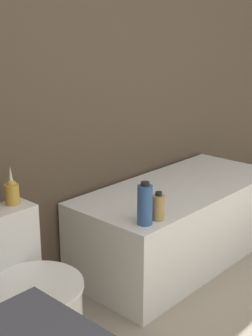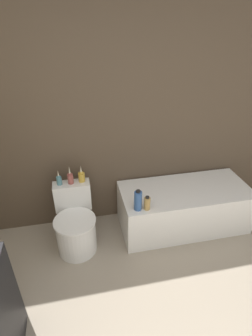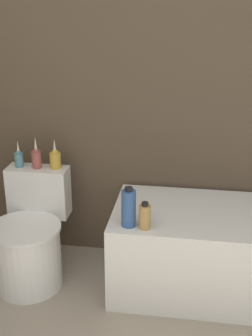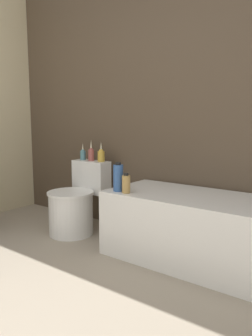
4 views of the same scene
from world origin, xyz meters
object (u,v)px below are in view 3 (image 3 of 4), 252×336
at_px(bathtub, 236,252).
at_px(vase_bronze, 55,158).
at_px(shampoo_bottle_short, 145,216).
at_px(toilet, 30,241).
at_px(vase_gold, 19,158).
at_px(shampoo_bottle_tall, 129,208).
at_px(vase_silver, 36,157).

relative_size(bathtub, vase_bronze, 7.74).
height_order(bathtub, shampoo_bottle_short, shampoo_bottle_short).
bearing_deg(bathtub, vase_bronze, 171.75).
distance_m(toilet, vase_bronze, 0.54).
xyz_separation_m(vase_gold, shampoo_bottle_short, (0.86, -0.40, -0.15)).
bearing_deg(vase_gold, vase_bronze, 3.22).
relative_size(toilet, vase_gold, 3.89).
xyz_separation_m(toilet, shampoo_bottle_tall, (0.65, -0.15, 0.35)).
height_order(toilet, shampoo_bottle_tall, shampoo_bottle_tall).
bearing_deg(vase_silver, shampoo_bottle_tall, -30.60).
height_order(vase_bronze, shampoo_bottle_tall, vase_bronze).
xyz_separation_m(bathtub, shampoo_bottle_tall, (-0.62, -0.23, 0.37)).
distance_m(vase_gold, shampoo_bottle_tall, 0.86).
distance_m(bathtub, vase_silver, 1.37).
xyz_separation_m(toilet, vase_gold, (-0.12, 0.23, 0.46)).
height_order(bathtub, vase_silver, vase_silver).
distance_m(bathtub, shampoo_bottle_short, 0.67).
xyz_separation_m(vase_gold, vase_silver, (0.12, -0.00, 0.01)).
distance_m(vase_silver, shampoo_bottle_tall, 0.76).
height_order(bathtub, toilet, toilet).
relative_size(vase_bronze, shampoo_bottle_tall, 0.83).
distance_m(vase_gold, shampoo_bottle_short, 0.96).
distance_m(vase_silver, vase_bronze, 0.12).
relative_size(vase_silver, shampoo_bottle_short, 1.33).
bearing_deg(vase_gold, shampoo_bottle_tall, -26.71).
xyz_separation_m(vase_gold, vase_bronze, (0.24, 0.01, 0.01)).
bearing_deg(shampoo_bottle_tall, vase_gold, 153.29).
bearing_deg(shampoo_bottle_short, toilet, 167.09).
bearing_deg(shampoo_bottle_tall, vase_bronze, 143.02).
xyz_separation_m(toilet, vase_bronze, (0.12, 0.25, 0.47)).
bearing_deg(bathtub, shampoo_bottle_short, -155.08).
bearing_deg(toilet, shampoo_bottle_short, -12.91).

